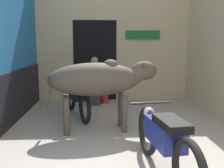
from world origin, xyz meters
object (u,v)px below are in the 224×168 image
motorcycle_far (77,96)px  shopkeeper_seated (95,80)px  motorcycle_near (164,139)px  plastic_stool (104,94)px  cow (100,80)px

motorcycle_far → shopkeeper_seated: size_ratio=1.46×
motorcycle_near → motorcycle_far: size_ratio=1.07×
shopkeeper_seated → plastic_stool: bearing=29.8°
motorcycle_far → cow: bearing=-63.8°
plastic_stool → motorcycle_near: bearing=-81.2°
motorcycle_near → plastic_stool: bearing=98.8°
motorcycle_near → cow: bearing=113.5°
motorcycle_far → shopkeeper_seated: 1.21m
motorcycle_far → plastic_stool: bearing=63.8°
plastic_stool → shopkeeper_seated: bearing=-150.2°
shopkeeper_seated → motorcycle_near: bearing=-77.3°
motorcycle_near → motorcycle_far: 3.01m
motorcycle_far → plastic_stool: motorcycle_far is taller
motorcycle_near → shopkeeper_seated: 3.97m
motorcycle_near → shopkeeper_seated: shopkeeper_seated is taller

